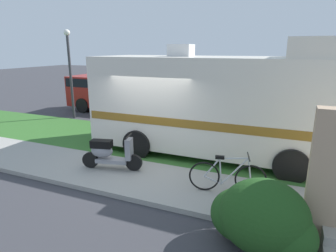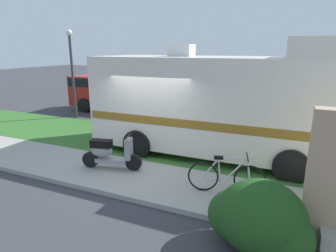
# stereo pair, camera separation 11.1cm
# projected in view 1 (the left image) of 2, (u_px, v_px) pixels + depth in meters

# --- Properties ---
(ground_plane) EXTENTS (80.00, 80.00, 0.00)m
(ground_plane) POSITION_uv_depth(u_px,v_px,m) (148.00, 162.00, 8.52)
(ground_plane) COLOR #38383D
(sidewalk) EXTENTS (24.00, 2.00, 0.12)m
(sidewalk) POSITION_uv_depth(u_px,v_px,m) (127.00, 176.00, 7.44)
(sidewalk) COLOR #9E9B93
(sidewalk) RESTS_ON ground
(grass_strip) EXTENTS (24.00, 3.40, 0.08)m
(grass_strip) POSITION_uv_depth(u_px,v_px,m) (168.00, 146.00, 9.84)
(grass_strip) COLOR #336628
(grass_strip) RESTS_ON ground
(motorhome_rv) EXTENTS (7.46, 2.80, 3.54)m
(motorhome_rv) POSITION_uv_depth(u_px,v_px,m) (218.00, 102.00, 8.73)
(motorhome_rv) COLOR silver
(motorhome_rv) RESTS_ON ground
(scooter) EXTENTS (1.64, 0.64, 0.97)m
(scooter) POSITION_uv_depth(u_px,v_px,m) (109.00, 153.00, 7.65)
(scooter) COLOR black
(scooter) RESTS_ON ground
(bicycle) EXTENTS (1.69, 0.56, 0.90)m
(bicycle) POSITION_uv_depth(u_px,v_px,m) (227.00, 176.00, 6.40)
(bicycle) COLOR black
(bicycle) RESTS_ON ground
(pickup_truck_near) EXTENTS (5.53, 2.12, 1.85)m
(pickup_truck_near) POSITION_uv_depth(u_px,v_px,m) (110.00, 93.00, 15.29)
(pickup_truck_near) COLOR maroon
(pickup_truck_near) RESTS_ON ground
(bush_by_porch) EXTENTS (1.72, 1.29, 1.22)m
(bush_by_porch) POSITION_uv_depth(u_px,v_px,m) (262.00, 219.00, 4.68)
(bush_by_porch) COLOR #1E4719
(bush_by_porch) RESTS_ON ground
(bottle_green) EXTENTS (0.07, 0.07, 0.27)m
(bottle_green) POSITION_uv_depth(u_px,v_px,m) (333.00, 216.00, 5.35)
(bottle_green) COLOR brown
(bottle_green) RESTS_ON ground
(street_lamp_post) EXTENTS (0.28, 0.28, 4.11)m
(street_lamp_post) POSITION_uv_depth(u_px,v_px,m) (70.00, 66.00, 13.26)
(street_lamp_post) COLOR #333338
(street_lamp_post) RESTS_ON ground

